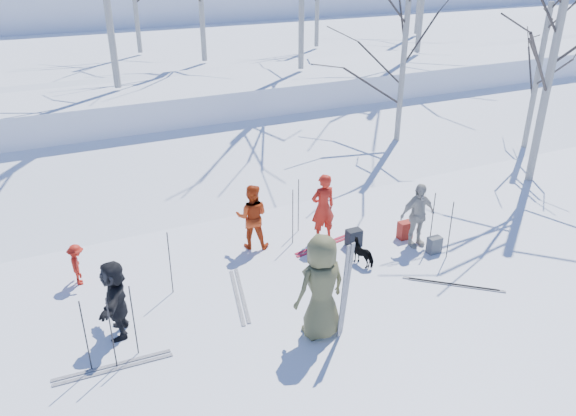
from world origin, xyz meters
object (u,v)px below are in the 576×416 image
skier_red_north (323,207)px  skier_grey_west (115,299)px  skier_olive_center (321,287)px  skier_cream_east (417,215)px  skier_red_seated (77,265)px  backpack_red (405,230)px  backpack_grey (434,245)px  backpack_dark (354,238)px  skier_redor_behind (252,217)px  dog (364,253)px

skier_red_north → skier_grey_west: (-4.89, -1.51, -0.08)m
skier_olive_center → skier_cream_east: (3.47, 1.89, -0.21)m
skier_red_seated → skier_cream_east: 7.29m
skier_red_seated → backpack_red: (7.09, -1.25, -0.23)m
skier_olive_center → skier_cream_east: 3.96m
skier_red_seated → skier_red_north: bearing=-93.4°
skier_red_north → backpack_red: (1.76, -0.79, -0.60)m
skier_grey_west → backpack_grey: bearing=102.9°
skier_olive_center → backpack_dark: 3.38m
skier_redor_behind → backpack_dark: size_ratio=3.77×
skier_redor_behind → skier_cream_east: (3.37, -1.51, -0.00)m
skier_grey_west → backpack_red: size_ratio=3.46×
skier_red_seated → skier_grey_west: 2.04m
skier_grey_west → dog: size_ratio=2.32×
skier_red_north → backpack_dark: bearing=131.2°
backpack_grey → backpack_dark: backpack_dark is taller
skier_redor_behind → skier_cream_east: 3.69m
skier_grey_west → backpack_red: 6.71m
skier_red_north → skier_red_seated: size_ratio=1.85×
skier_grey_west → backpack_grey: (6.84, -0.11, -0.54)m
skier_olive_center → skier_cream_east: skier_olive_center is taller
skier_olive_center → skier_redor_behind: (0.10, 3.41, -0.21)m
skier_olive_center → skier_grey_west: skier_olive_center is taller
dog → backpack_dark: (0.22, 0.77, -0.06)m
backpack_red → backpack_dark: 1.28m
skier_cream_east → backpack_dark: bearing=157.9°
skier_red_seated → dog: (5.60, -1.81, -0.17)m
skier_red_north → skier_cream_east: 2.11m
skier_redor_behind → skier_grey_west: size_ratio=1.04×
skier_grey_west → backpack_grey: size_ratio=3.83×
skier_olive_center → backpack_red: skier_olive_center is taller
dog → skier_redor_behind: bearing=-61.1°
skier_olive_center → skier_redor_behind: skier_olive_center is taller
skier_olive_center → skier_redor_behind: 3.41m
skier_olive_center → backpack_red: bearing=-152.6°
skier_red_seated → backpack_dark: (5.83, -1.04, -0.24)m
dog → backpack_red: 1.59m
skier_olive_center → backpack_red: 4.19m
backpack_grey → skier_grey_west: bearing=179.1°
skier_cream_east → dog: size_ratio=2.41×
backpack_dark → skier_grey_west: bearing=-170.2°
backpack_grey → backpack_dark: 1.78m
skier_red_seated → dog: skier_red_seated is taller
dog → skier_cream_east: bearing=169.4°
skier_grey_west → dog: (5.17, 0.16, -0.46)m
skier_red_seated → skier_grey_west: (0.44, -1.98, 0.29)m
backpack_red → backpack_dark: size_ratio=1.05×
skier_red_north → backpack_dark: (0.50, -0.58, -0.61)m
skier_grey_west → backpack_grey: skier_grey_west is taller
dog → backpack_dark: bearing=-124.5°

